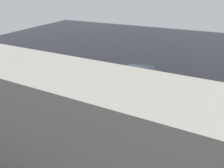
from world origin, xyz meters
name	(u,v)px	position (x,y,z in m)	size (l,w,h in m)	color
ground_plane	(126,90)	(0.00, 0.00, 0.00)	(60.00, 60.00, 0.00)	black
kerb_strip	(105,116)	(0.00, 4.20, 0.02)	(24.00, 3.20, 0.04)	gray
moving_hatchback	(138,78)	(-0.85, -0.77, 1.03)	(4.25, 2.93, 2.06)	orange
fire_hydrant	(85,91)	(2.92, 2.31, 0.40)	(0.42, 0.31, 0.80)	gold
pedestrian	(77,88)	(3.57, 2.52, 0.68)	(0.34, 0.55, 1.22)	silver
metal_railing	(119,127)	(-1.61, 5.51, 0.72)	(7.42, 0.04, 1.05)	#B7BABF
sign_post	(61,89)	(3.54, 4.36, 1.58)	(0.07, 0.44, 2.40)	#4C4C51
building_block	(82,142)	(-1.53, 9.13, 2.97)	(12.62, 2.40, 5.94)	gray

